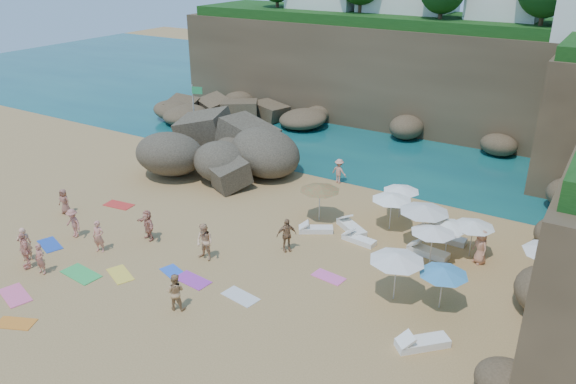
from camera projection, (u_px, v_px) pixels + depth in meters
The scene contains 46 objects.
ground at pixel (224, 240), 28.76m from camera, with size 120.00×120.00×0.00m, color tan.
seawater at pixel (421, 108), 52.16m from camera, with size 120.00×120.00×0.00m, color #0C4751.
cliff_back at pixel (429, 77), 45.69m from camera, with size 44.00×8.00×8.00m, color brown.
rock_promontory at pixel (236, 127), 46.50m from camera, with size 12.00×7.00×2.00m, color brown, non-canonical shape.
marina_masts at pixel (272, 58), 58.85m from camera, with size 3.10×0.10×6.00m.
rock_outcrop at pixel (229, 171), 37.43m from camera, with size 8.12×6.09×3.25m, color brown, non-canonical shape.
flag_pole at pixel (195, 107), 41.26m from camera, with size 0.88×0.28×4.58m.
parasol_0 at pixel (401, 188), 30.42m from camera, with size 2.00×2.00×1.89m.
parasol_1 at pixel (425, 208), 27.21m from camera, with size 2.45×2.45×2.31m.
parasol_2 at pixel (392, 197), 29.14m from camera, with size 2.12×2.12×2.00m.
parasol_3 at pixel (552, 249), 23.67m from camera, with size 2.39×2.39×2.26m.
parasol_4 at pixel (474, 224), 26.51m from camera, with size 2.02×2.02×1.91m.
parasol_6 at pixel (320, 188), 30.07m from camera, with size 2.22×2.22×2.10m.
parasol_7 at pixel (449, 224), 26.59m from camera, with size 1.97×1.97×1.86m.
parasol_8 at pixel (433, 230), 25.86m from camera, with size 2.08×2.08×1.97m.
parasol_9 at pixel (397, 257), 23.13m from camera, with size 2.35×2.35×2.22m.
parasol_10 at pixel (444, 271), 22.65m from camera, with size 2.03×2.03×1.92m.
lounger_0 at pixel (316, 229), 29.48m from camera, with size 1.79×0.60×0.28m, color white.
lounger_1 at pixel (359, 240), 28.45m from camera, with size 1.76×0.59×0.27m, color white.
lounger_2 at pixel (428, 252), 27.27m from camera, with size 2.02×0.67×0.31m, color silver.
lounger_3 at pixel (447, 239), 28.52m from camera, with size 1.90×0.63×0.30m, color silver.
lounger_4 at pixel (351, 228), 29.61m from camera, with size 2.06×0.69×0.32m, color white.
lounger_5 at pixel (423, 343), 21.03m from camera, with size 2.02×0.67×0.31m, color white.
towel_0 at pixel (50, 245), 28.23m from camera, with size 1.63×0.81×0.03m, color #214AB4.
towel_1 at pixel (15, 295), 24.15m from camera, with size 1.81×0.90×0.03m, color #F45F8E.
towel_2 at pixel (16, 323), 22.36m from camera, with size 1.51×0.76×0.03m, color orange.
towel_3 at pixel (81, 274), 25.71m from camera, with size 1.93×0.97×0.03m, color green.
towel_6 at pixel (193, 280), 25.24m from camera, with size 1.68×0.84×0.03m, color purple.
towel_7 at pixel (119, 205), 32.55m from camera, with size 1.70×0.85×0.03m, color red.
towel_8 at pixel (174, 273), 25.81m from camera, with size 1.48×0.74×0.03m, color blue.
towel_9 at pixel (329, 277), 25.49m from camera, with size 1.49×0.75×0.03m, color pink.
towel_12 at pixel (120, 274), 25.68m from camera, with size 1.59×0.79×0.03m, color yellow.
towel_13 at pixel (240, 297), 24.06m from camera, with size 1.63×0.82×0.03m, color silver.
person_stand_0 at pixel (99, 237), 27.33m from camera, with size 0.60×0.39×1.63m, color tan.
person_stand_1 at pixel (175, 292), 22.98m from camera, with size 0.80×0.62×1.64m, color tan.
person_stand_2 at pixel (339, 171), 35.33m from camera, with size 1.03×0.42×1.59m, color #DE977E.
person_stand_3 at pixel (286, 235), 27.38m from camera, with size 1.02×0.42×1.73m, color #976E4B.
person_stand_4 at pixel (481, 247), 26.33m from camera, with size 0.84×0.46×1.71m, color tan.
person_stand_5 at pixel (212, 134), 41.72m from camera, with size 1.77×0.51×1.91m, color #A36751.
person_stand_6 at pixel (25, 244), 26.57m from camera, with size 0.63×0.41×1.72m, color #EAA585.
person_lie_0 at pixel (75, 233), 28.93m from camera, with size 0.99×1.53×0.41m, color #C17160.
person_lie_1 at pixel (28, 263), 26.17m from camera, with size 1.04×1.78×0.43m, color #EB9C85.
person_lie_2 at pixel (66, 210), 31.50m from camera, with size 0.70×1.42×0.38m, color #945A4A.
person_lie_3 at pixel (149, 236), 28.70m from camera, with size 1.48×1.60×0.43m, color tan.
person_lie_4 at pixel (42, 270), 25.71m from camera, with size 0.54×1.47×0.35m, color #C27461.
person_lie_5 at pixel (205, 253), 26.79m from camera, with size 0.89×1.84×0.70m, color #DDAB7D.
Camera 1 is at (16.04, -19.88, 13.82)m, focal length 35.00 mm.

